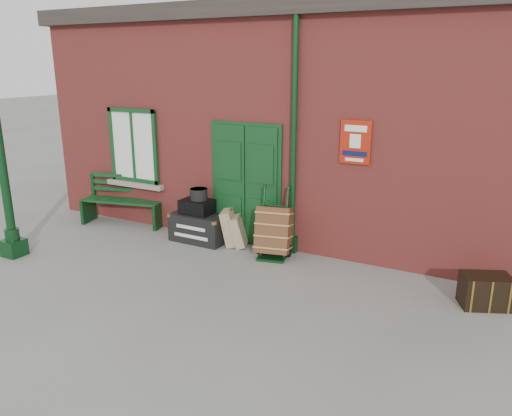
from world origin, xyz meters
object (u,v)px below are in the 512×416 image
Objects in this scene: bench at (124,199)px; porter_trolley at (274,231)px; houdini_trunk at (200,227)px; dark_trunk at (485,291)px.

porter_trolley is (3.59, -0.23, -0.07)m from bench.
houdini_trunk is at bearing 164.52° from porter_trolley.
bench is 2.79× the size of dark_trunk.
dark_trunk is (5.00, -0.38, -0.04)m from houdini_trunk.
porter_trolley reaches higher than bench.
houdini_trunk is 1.60m from porter_trolley.
porter_trolley is (1.59, -0.07, 0.20)m from houdini_trunk.
bench is 1.67× the size of houdini_trunk.
bench is at bearing 163.29° from porter_trolley.
houdini_trunk is 1.67× the size of dark_trunk.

